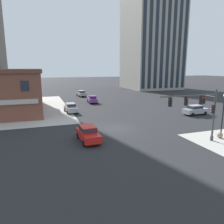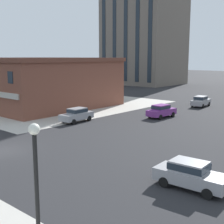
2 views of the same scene
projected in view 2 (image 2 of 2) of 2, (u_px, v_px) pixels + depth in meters
The scene contains 8 objects.
ground_plane at pixel (2, 151), 26.73m from camera, with size 320.00×320.00×0.00m, color #262628.
sidewalk_far_corner at pixel (47, 103), 54.53m from camera, with size 32.00×32.00×0.02m, color #B7B2A8.
street_lamp_mid_sidewalk at pixel (37, 193), 9.92m from camera, with size 0.36×0.36×5.87m.
car_main_southbound_near at pixel (77, 114), 38.49m from camera, with size 2.08×4.49×1.68m.
car_cross_eastbound at pixel (161, 110), 41.26m from camera, with size 2.13×4.52×1.68m.
car_cross_westbound at pixel (201, 101), 50.25m from camera, with size 2.17×4.53×1.68m.
car_parked_curb at pixel (190, 174), 18.99m from camera, with size 4.49×2.06×1.68m.
storefront_block_near_corner at pixel (33, 81), 52.51m from camera, with size 23.54×19.90×7.68m.
Camera 2 is at (23.91, -13.34, 7.86)m, focal length 50.73 mm.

